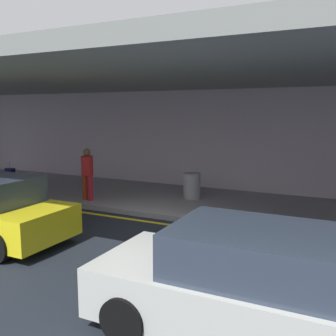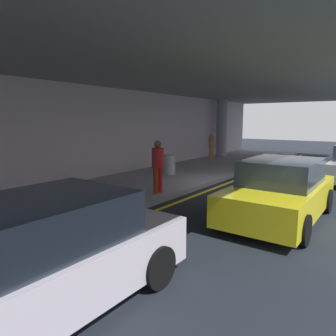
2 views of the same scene
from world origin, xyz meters
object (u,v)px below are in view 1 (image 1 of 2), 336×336
(person_waiting_for_ride, at_px, (87,171))
(trash_bin_steel, at_px, (192,186))
(car_silver, at_px, (247,285))
(suitcase_upright_primary, at_px, (10,176))

(person_waiting_for_ride, bearing_deg, trash_bin_steel, 32.86)
(car_silver, bearing_deg, person_waiting_for_ride, -38.23)
(suitcase_upright_primary, bearing_deg, car_silver, -33.17)
(car_silver, relative_size, trash_bin_steel, 4.82)
(person_waiting_for_ride, xyz_separation_m, trash_bin_steel, (2.92, 1.70, -0.54))
(car_silver, bearing_deg, trash_bin_steel, -62.74)
(car_silver, distance_m, person_waiting_for_ride, 8.16)
(car_silver, relative_size, suitcase_upright_primary, 4.56)
(car_silver, xyz_separation_m, trash_bin_steel, (-3.55, 6.65, -0.14))
(car_silver, xyz_separation_m, person_waiting_for_ride, (-6.48, 4.95, 0.40))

